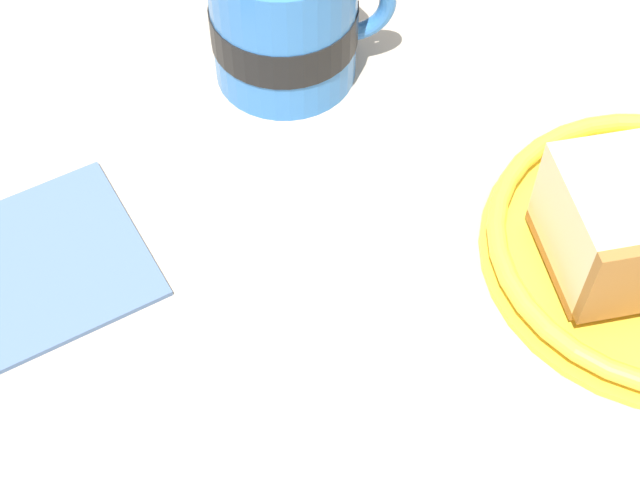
# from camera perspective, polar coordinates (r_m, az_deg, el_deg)

# --- Properties ---
(ground_plane) EXTENTS (1.23, 1.23, 0.03)m
(ground_plane) POSITION_cam_1_polar(r_m,az_deg,el_deg) (0.50, 9.42, -1.97)
(ground_plane) COLOR tan
(tea_mug) EXTENTS (0.11, 0.09, 0.09)m
(tea_mug) POSITION_cam_1_polar(r_m,az_deg,el_deg) (0.55, -2.11, 13.56)
(tea_mug) COLOR #3372BF
(tea_mug) RESTS_ON ground_plane
(folded_napkin) EXTENTS (0.14, 0.12, 0.01)m
(folded_napkin) POSITION_cam_1_polar(r_m,az_deg,el_deg) (0.50, -17.42, -1.64)
(folded_napkin) COLOR slate
(folded_napkin) RESTS_ON ground_plane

